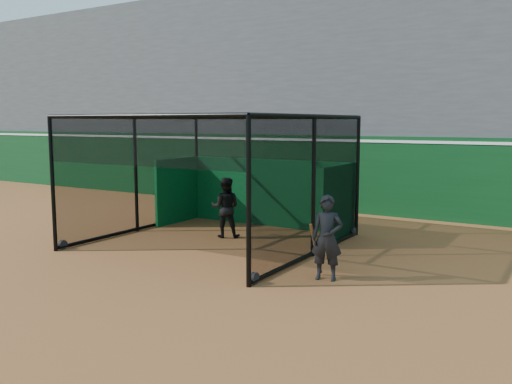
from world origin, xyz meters
The scene contains 6 objects.
ground centered at (0.00, 0.00, 0.00)m, with size 120.00×120.00×0.00m, color brown.
outfield_wall centered at (0.00, 8.50, 1.29)m, with size 50.00×0.50×2.50m.
grandstand centered at (0.00, 12.27, 4.48)m, with size 50.00×7.85×8.95m.
batting_cage centered at (-0.86, 2.48, 1.53)m, with size 5.34×5.41×3.07m.
batter centered at (-1.01, 3.09, 0.77)m, with size 0.75×0.58×1.54m, color black.
on_deck_player centered at (2.77, 0.95, 0.80)m, with size 0.66×0.50×1.60m.
Camera 1 is at (6.79, -8.19, 2.95)m, focal length 38.00 mm.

